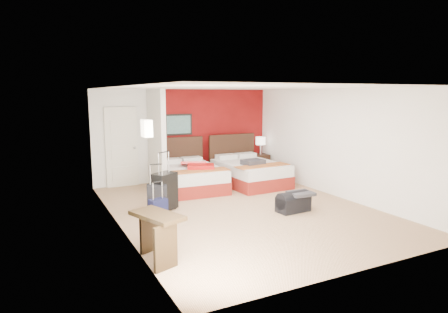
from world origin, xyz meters
TOP-DOWN VIEW (x-y plane):
  - ground at (0.00, 0.00)m, footprint 6.50×6.50m
  - room_walls at (-1.40, 1.42)m, footprint 5.02×6.52m
  - red_accent_panel at (0.75, 3.23)m, footprint 3.50×0.04m
  - partition_wall at (-1.00, 2.61)m, footprint 0.12×1.20m
  - entry_door at (-1.75, 3.20)m, footprint 0.82×0.06m
  - bed_left at (-0.27, 2.07)m, footprint 1.44×1.98m
  - bed_right at (1.30, 1.87)m, footprint 1.48×2.05m
  - red_suitcase_open at (-0.17, 1.97)m, footprint 0.93×1.06m
  - jacket_bundle at (1.20, 1.57)m, footprint 0.56×0.47m
  - nightstand at (2.22, 2.86)m, footprint 0.47×0.47m
  - table_lamp at (2.22, 2.86)m, footprint 0.33×0.33m
  - suitcase_black at (-1.46, 0.64)m, footprint 0.59×0.53m
  - suitcase_charcoal at (-1.67, 0.46)m, footprint 0.44×0.34m
  - suitcase_navy at (-1.83, -0.12)m, footprint 0.35×0.26m
  - duffel_bag at (0.86, -0.61)m, footprint 0.69×0.40m
  - jacket_draped at (1.01, -0.66)m, footprint 0.50×0.42m
  - desk at (-2.31, -1.66)m, footprint 0.68×0.93m

SIDE VIEW (x-z plane):
  - ground at x=0.00m, z-range 0.00..0.00m
  - duffel_bag at x=0.86m, z-range 0.00..0.34m
  - suitcase_navy at x=-1.83m, z-range 0.00..0.44m
  - bed_left at x=-0.27m, z-range 0.00..0.57m
  - suitcase_charcoal at x=-1.67m, z-range 0.00..0.57m
  - bed_right at x=1.30m, z-range 0.00..0.60m
  - nightstand at x=2.22m, z-range 0.00..0.61m
  - desk at x=-2.31m, z-range 0.00..0.70m
  - jacket_draped at x=1.01m, z-range 0.34..0.40m
  - suitcase_black at x=-1.46m, z-range 0.00..0.76m
  - red_suitcase_open at x=-0.17m, z-range 0.57..0.68m
  - jacket_bundle at x=1.20m, z-range 0.60..0.72m
  - table_lamp at x=2.22m, z-range 0.61..1.13m
  - entry_door at x=-1.75m, z-range 0.00..2.05m
  - red_accent_panel at x=0.75m, z-range 0.00..2.50m
  - partition_wall at x=-1.00m, z-range 0.00..2.50m
  - room_walls at x=-1.40m, z-range 0.01..2.51m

